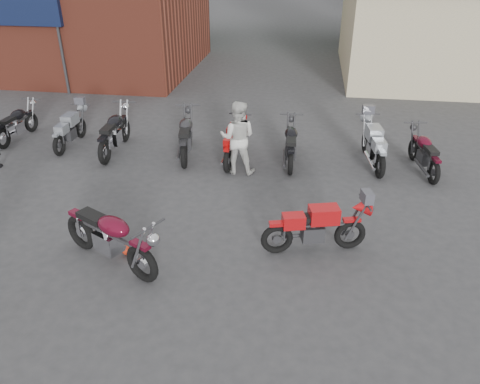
# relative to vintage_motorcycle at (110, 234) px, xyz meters

# --- Properties ---
(ground) EXTENTS (90.00, 90.00, 0.00)m
(ground) POSITION_rel_vintage_motorcycle_xyz_m (1.06, -0.22, -0.64)
(ground) COLOR #343436
(brick_building) EXTENTS (12.00, 8.00, 4.00)m
(brick_building) POSITION_rel_vintage_motorcycle_xyz_m (-7.94, 13.78, 1.36)
(brick_building) COLOR maroon
(brick_building) RESTS_ON ground
(stucco_building) EXTENTS (10.00, 8.00, 3.50)m
(stucco_building) POSITION_rel_vintage_motorcycle_xyz_m (9.56, 14.78, 1.11)
(stucco_building) COLOR tan
(stucco_building) RESTS_ON ground
(vintage_motorcycle) EXTENTS (2.28, 1.66, 1.27)m
(vintage_motorcycle) POSITION_rel_vintage_motorcycle_xyz_m (0.00, 0.00, 0.00)
(vintage_motorcycle) COLOR #500A1B
(vintage_motorcycle) RESTS_ON ground
(sportbike) EXTENTS (1.97, 1.08, 1.09)m
(sportbike) POSITION_rel_vintage_motorcycle_xyz_m (3.50, 0.96, -0.09)
(sportbike) COLOR red
(sportbike) RESTS_ON ground
(helmet) EXTENTS (0.29, 0.29, 0.24)m
(helmet) POSITION_rel_vintage_motorcycle_xyz_m (0.15, 0.33, -0.52)
(helmet) COLOR red
(helmet) RESTS_ON ground
(person_light) EXTENTS (0.88, 0.69, 1.79)m
(person_light) POSITION_rel_vintage_motorcycle_xyz_m (1.59, 4.04, 0.26)
(person_light) COLOR silver
(person_light) RESTS_ON ground
(row_bike_0) EXTENTS (0.70, 1.85, 1.06)m
(row_bike_0) POSITION_rel_vintage_motorcycle_xyz_m (-4.92, 5.23, -0.11)
(row_bike_0) COLOR black
(row_bike_0) RESTS_ON ground
(row_bike_1) EXTENTS (0.62, 1.81, 1.05)m
(row_bike_1) POSITION_rel_vintage_motorcycle_xyz_m (-3.23, 5.01, -0.11)
(row_bike_1) COLOR gray
(row_bike_1) RESTS_ON ground
(row_bike_2) EXTENTS (0.78, 2.15, 1.23)m
(row_bike_2) POSITION_rel_vintage_motorcycle_xyz_m (-1.84, 4.79, -0.02)
(row_bike_2) COLOR black
(row_bike_2) RESTS_ON ground
(row_bike_3) EXTENTS (1.04, 2.17, 1.21)m
(row_bike_3) POSITION_rel_vintage_motorcycle_xyz_m (0.10, 4.85, -0.03)
(row_bike_3) COLOR #242426
(row_bike_3) RESTS_ON ground
(row_bike_4) EXTENTS (0.72, 1.91, 1.09)m
(row_bike_4) POSITION_rel_vintage_motorcycle_xyz_m (1.38, 4.70, -0.09)
(row_bike_4) COLOR #B80F0F
(row_bike_4) RESTS_ON ground
(row_bike_5) EXTENTS (0.75, 1.96, 1.12)m
(row_bike_5) POSITION_rel_vintage_motorcycle_xyz_m (2.83, 4.81, -0.08)
(row_bike_5) COLOR black
(row_bike_5) RESTS_ON ground
(row_bike_6) EXTENTS (0.92, 2.08, 1.16)m
(row_bike_6) POSITION_rel_vintage_motorcycle_xyz_m (4.89, 4.97, -0.06)
(row_bike_6) COLOR gray
(row_bike_6) RESTS_ON ground
(row_bike_7) EXTENTS (0.90, 1.93, 1.08)m
(row_bike_7) POSITION_rel_vintage_motorcycle_xyz_m (6.08, 4.76, -0.10)
(row_bike_7) COLOR #4A0919
(row_bike_7) RESTS_ON ground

